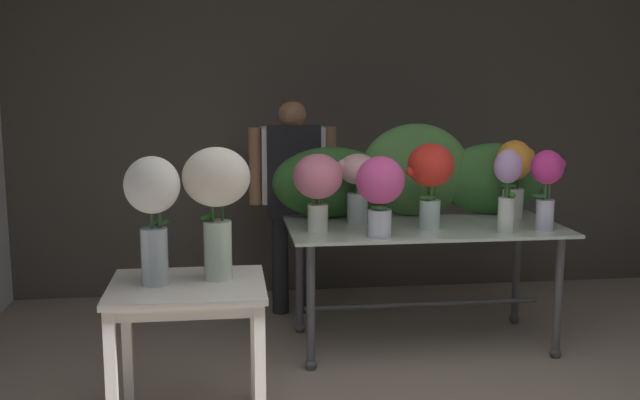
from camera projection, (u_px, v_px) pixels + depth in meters
name	position (u px, v px, depth m)	size (l,w,h in m)	color
ground_plane	(388.00, 359.00, 4.60)	(7.14, 7.14, 0.00)	gray
wall_back	(347.00, 111.00, 5.95)	(5.37, 0.12, 2.89)	#4C4742
display_table_glass	(424.00, 245.00, 4.74)	(1.72, 0.87, 0.79)	#B9C9BC
side_table_white	(188.00, 303.00, 3.57)	(0.74, 0.63, 0.74)	silver
florist	(293.00, 182.00, 5.35)	(0.63, 0.24, 1.56)	#232328
foliage_backdrop	(406.00, 177.00, 4.98)	(1.86, 0.29, 0.62)	#2D6028
vase_magenta_lilies	(547.00, 181.00, 4.50)	(0.22, 0.20, 0.49)	silver
vase_fuchsia_freesia	(381.00, 187.00, 4.32)	(0.28, 0.28, 0.47)	silver
vase_rosy_hydrangea	(318.00, 182.00, 4.46)	(0.30, 0.30, 0.47)	silver
vase_sunset_anemones	(514.00, 172.00, 4.86)	(0.26, 0.24, 0.52)	silver
vase_lilac_snapdragons	(507.00, 183.00, 4.44)	(0.17, 0.17, 0.50)	silver
vase_scarlet_tulips	(431.00, 173.00, 4.55)	(0.30, 0.28, 0.53)	silver
vase_blush_ranunculus	(357.00, 180.00, 4.73)	(0.26, 0.24, 0.45)	silver
vase_white_roses_tall	(153.00, 204.00, 3.47)	(0.26, 0.26, 0.61)	silver
vase_cream_lisianthus_tall	(216.00, 192.00, 3.56)	(0.32, 0.32, 0.64)	silver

